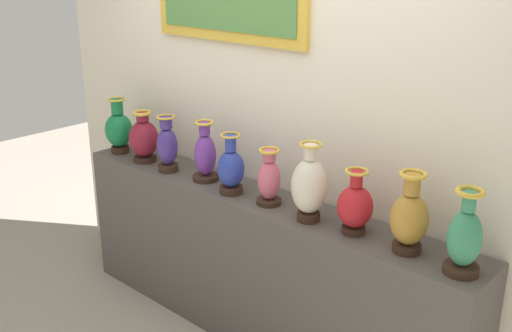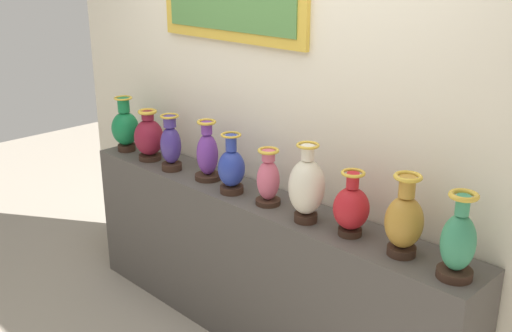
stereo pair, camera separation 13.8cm
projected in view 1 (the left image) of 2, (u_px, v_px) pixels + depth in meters
display_shelf at (256, 269)px, 3.52m from camera, size 2.66×0.35×0.91m
back_wall at (284, 67)px, 3.30m from camera, size 3.89×0.14×3.16m
vase_emerald at (119, 129)px, 4.04m from camera, size 0.18×0.18×0.37m
vase_burgundy at (144, 139)px, 3.88m from camera, size 0.19×0.19×0.33m
vase_indigo at (167, 146)px, 3.70m from camera, size 0.13×0.13×0.35m
vase_violet at (205, 155)px, 3.56m from camera, size 0.16×0.16×0.36m
vase_cobalt at (231, 169)px, 3.37m from camera, size 0.15×0.15×0.34m
vase_rose at (269, 179)px, 3.22m from camera, size 0.13×0.13×0.31m
vase_ivory at (309, 186)px, 3.01m from camera, size 0.18×0.18×0.41m
vase_crimson at (355, 206)px, 2.88m from camera, size 0.17×0.17×0.32m
vase_ochre at (409, 218)px, 2.69m from camera, size 0.17×0.17×0.38m
vase_jade at (465, 239)px, 2.51m from camera, size 0.15×0.15×0.38m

